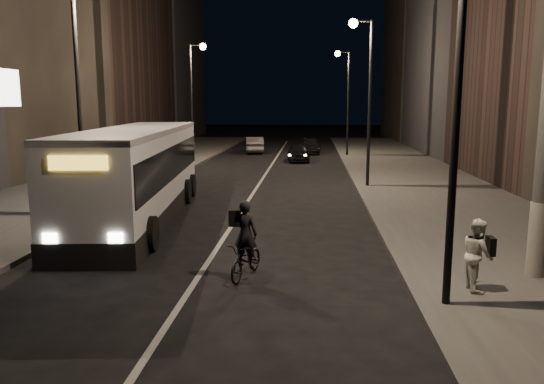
% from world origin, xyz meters
% --- Properties ---
extents(ground, '(180.00, 180.00, 0.00)m').
position_xyz_m(ground, '(0.00, 0.00, 0.00)').
color(ground, black).
rests_on(ground, ground).
extents(sidewalk_right, '(7.00, 70.00, 0.16)m').
position_xyz_m(sidewalk_right, '(8.50, 14.00, 0.08)').
color(sidewalk_right, '#3E3E3B').
rests_on(sidewalk_right, ground).
extents(sidewalk_left, '(7.00, 70.00, 0.16)m').
position_xyz_m(sidewalk_left, '(-8.50, 14.00, 0.08)').
color(sidewalk_left, '#3E3E3B').
rests_on(sidewalk_left, ground).
extents(building_row_right, '(8.00, 61.00, 21.00)m').
position_xyz_m(building_row_right, '(16.00, 27.50, 10.50)').
color(building_row_right, black).
rests_on(building_row_right, ground).
extents(building_row_left, '(8.00, 61.00, 22.00)m').
position_xyz_m(building_row_left, '(-16.00, 28.50, 11.00)').
color(building_row_left, black).
rests_on(building_row_left, ground).
extents(streetlight_right_near, '(1.20, 0.44, 8.12)m').
position_xyz_m(streetlight_right_near, '(5.33, -4.00, 5.36)').
color(streetlight_right_near, black).
rests_on(streetlight_right_near, sidewalk_right).
extents(streetlight_right_mid, '(1.20, 0.44, 8.12)m').
position_xyz_m(streetlight_right_mid, '(5.33, 12.00, 5.36)').
color(streetlight_right_mid, black).
rests_on(streetlight_right_mid, sidewalk_right).
extents(streetlight_right_far, '(1.20, 0.44, 8.12)m').
position_xyz_m(streetlight_right_far, '(5.33, 28.00, 5.36)').
color(streetlight_right_far, black).
rests_on(streetlight_right_far, sidewalk_right).
extents(streetlight_left_near, '(1.20, 0.44, 8.12)m').
position_xyz_m(streetlight_left_near, '(-5.33, 4.00, 5.36)').
color(streetlight_left_near, black).
rests_on(streetlight_left_near, sidewalk_left).
extents(streetlight_left_far, '(1.20, 0.44, 8.12)m').
position_xyz_m(streetlight_left_far, '(-5.33, 22.00, 5.36)').
color(streetlight_left_far, black).
rests_on(streetlight_left_far, sidewalk_left).
extents(utility_pole, '(0.46, 0.53, 6.00)m').
position_xyz_m(utility_pole, '(8.20, -2.00, 2.56)').
color(utility_pole, '#2D2D2D').
rests_on(utility_pole, sidewalk_right).
extents(city_bus, '(3.84, 12.66, 3.36)m').
position_xyz_m(city_bus, '(-3.60, 4.17, 1.83)').
color(city_bus, silver).
rests_on(city_bus, ground).
extents(cyclist_on_bicycle, '(1.06, 1.82, 1.98)m').
position_xyz_m(cyclist_on_bicycle, '(1.20, -2.25, 0.66)').
color(cyclist_on_bicycle, black).
rests_on(cyclist_on_bicycle, ground).
extents(pedestrian_woman, '(0.65, 0.81, 1.61)m').
position_xyz_m(pedestrian_woman, '(6.47, -3.09, 0.96)').
color(pedestrian_woman, silver).
rests_on(pedestrian_woman, sidewalk_right).
extents(car_near, '(1.79, 3.86, 1.28)m').
position_xyz_m(car_near, '(1.78, 24.34, 0.64)').
color(car_near, black).
rests_on(car_near, ground).
extents(car_mid, '(2.02, 4.36, 1.38)m').
position_xyz_m(car_mid, '(-2.15, 30.72, 0.69)').
color(car_mid, '#39393B').
rests_on(car_mid, ground).
extents(car_far, '(1.87, 4.31, 1.23)m').
position_xyz_m(car_far, '(2.66, 30.57, 0.62)').
color(car_far, black).
rests_on(car_far, ground).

